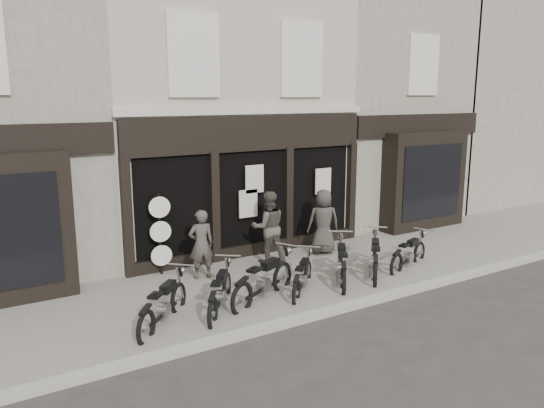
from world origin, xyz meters
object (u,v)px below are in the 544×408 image
motorcycle_3 (302,279)px  advert_sign_post (160,238)px  motorcycle_0 (164,308)px  motorcycle_2 (264,284)px  motorcycle_4 (342,267)px  motorcycle_6 (409,256)px  man_right (323,222)px  man_centre (268,227)px  man_left (201,244)px  motorcycle_1 (220,296)px  motorcycle_5 (375,261)px

motorcycle_3 → advert_sign_post: 3.64m
motorcycle_0 → motorcycle_3: (3.29, 0.02, -0.04)m
motorcycle_2 → motorcycle_4: 2.19m
motorcycle_6 → man_right: (-1.17, 2.10, 0.64)m
motorcycle_4 → advert_sign_post: advert_sign_post is taller
motorcycle_2 → advert_sign_post: (-1.34, 2.67, 0.60)m
motorcycle_6 → man_centre: man_centre is taller
motorcycle_4 → man_left: 3.40m
man_right → man_centre: bearing=19.8°
motorcycle_6 → man_centre: 3.70m
motorcycle_1 → motorcycle_6: motorcycle_1 is taller
advert_sign_post → man_right: bearing=-0.4°
motorcycle_4 → advert_sign_post: (-3.53, 2.62, 0.61)m
man_left → man_centre: bearing=-165.7°
man_centre → advert_sign_post: 2.80m
motorcycle_1 → motorcycle_6: 5.37m
motorcycle_1 → man_right: bearing=-26.2°
motorcycle_3 → man_right: bearing=0.1°
motorcycle_0 → man_right: 5.84m
motorcycle_1 → advert_sign_post: 2.80m
man_centre → motorcycle_1: bearing=56.9°
man_right → motorcycle_4: bearing=88.9°
motorcycle_0 → motorcycle_4: bearing=-43.5°
motorcycle_5 → motorcycle_1: bearing=132.4°
motorcycle_5 → man_right: size_ratio=1.02×
motorcycle_5 → advert_sign_post: size_ratio=0.86×
motorcycle_5 → man_left: size_ratio=1.09×
motorcycle_5 → motorcycle_3: bearing=132.8°
motorcycle_0 → man_right: man_right is taller
motorcycle_4 → man_centre: size_ratio=1.02×
motorcycle_2 → motorcycle_5: bearing=-26.0°
motorcycle_1 → motorcycle_5: bearing=-52.0°
motorcycle_6 → man_right: bearing=99.8°
motorcycle_5 → advert_sign_post: bearing=101.4°
motorcycle_5 → man_centre: man_centre is taller
motorcycle_3 → motorcycle_4: 1.21m
motorcycle_6 → man_left: 5.32m
motorcycle_3 → motorcycle_6: size_ratio=0.81×
motorcycle_0 → motorcycle_3: size_ratio=1.09×
man_right → motorcycle_6: bearing=143.4°
motorcycle_0 → man_left: (1.69, 1.97, 0.56)m
motorcycle_6 → man_centre: bearing=122.8°
motorcycle_5 → advert_sign_post: 5.30m
motorcycle_2 → motorcycle_5: size_ratio=1.17×
motorcycle_4 → advert_sign_post: size_ratio=0.91×
motorcycle_2 → man_right: 3.77m
motorcycle_2 → advert_sign_post: advert_sign_post is taller
motorcycle_4 → man_right: bearing=11.0°
motorcycle_6 → motorcycle_1: bearing=160.2°
motorcycle_0 → man_centre: bearing=-14.2°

